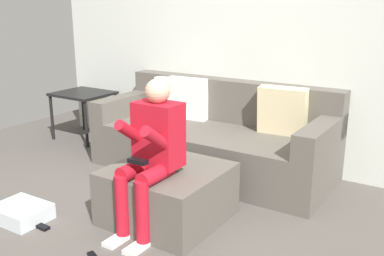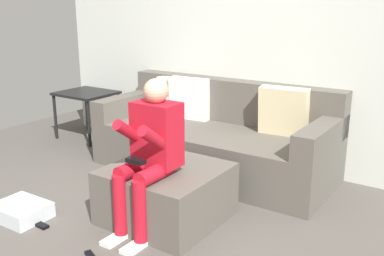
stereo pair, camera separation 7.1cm
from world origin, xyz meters
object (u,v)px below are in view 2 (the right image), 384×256
Objects in this scene: storage_bin at (21,211)px; side_table at (86,98)px; couch_sectional at (215,138)px; person_seated at (150,147)px; remote_by_storage_bin at (39,224)px; ottoman at (166,193)px.

side_table is at bearing 122.94° from storage_bin.
storage_bin is (-0.70, -1.74, -0.26)m from couch_sectional.
person_seated is at bearing -79.68° from couch_sectional.
person_seated is 6.23× the size of remote_by_storage_bin.
storage_bin is at bearing -111.82° from couch_sectional.
ottoman is 2.41m from side_table.
couch_sectional is 1.14m from ottoman.
ottoman is 0.74× the size of person_seated.
ottoman is (0.23, -1.11, -0.12)m from couch_sectional.
couch_sectional is 1.89m from storage_bin.
side_table reaches higher than remote_by_storage_bin.
couch_sectional reaches higher than remote_by_storage_bin.
ottoman is at bearing 34.09° from storage_bin.
person_seated reaches higher than ottoman.
couch_sectional reaches higher than side_table.
ottoman is 1.13m from storage_bin.
remote_by_storage_bin is (-0.48, -1.74, -0.31)m from couch_sectional.
person_seated is at bearing 25.67° from storage_bin.
couch_sectional is at bearing 76.81° from remote_by_storage_bin.
couch_sectional is at bearing -1.83° from side_table.
storage_bin is at bearing -179.09° from remote_by_storage_bin.
remote_by_storage_bin is (1.38, -1.80, -0.49)m from side_table.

